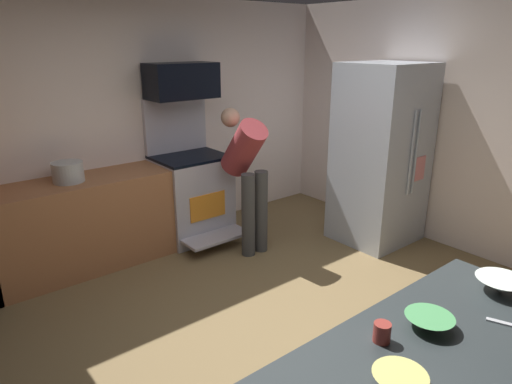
{
  "coord_description": "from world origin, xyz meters",
  "views": [
    {
      "loc": [
        -2.03,
        -2.25,
        2.15
      ],
      "look_at": [
        0.03,
        0.3,
        1.05
      ],
      "focal_mm": 31.7,
      "sensor_mm": 36.0,
      "label": 1
    }
  ],
  "objects_px": {
    "person_cook": "(247,170)",
    "mixing_bowl_prep": "(501,285)",
    "oven_range": "(191,193)",
    "stock_pot": "(68,172)",
    "mixing_bowl_large": "(400,380)",
    "refrigerator": "(381,155)",
    "mixing_bowl_small": "(429,322)",
    "mug_coffee": "(382,332)",
    "microwave": "(182,81)"
  },
  "relations": [
    {
      "from": "person_cook",
      "to": "mixing_bowl_prep",
      "type": "distance_m",
      "value": 2.77
    },
    {
      "from": "oven_range",
      "to": "stock_pot",
      "type": "height_order",
      "value": "oven_range"
    },
    {
      "from": "mixing_bowl_large",
      "to": "stock_pot",
      "type": "height_order",
      "value": "stock_pot"
    },
    {
      "from": "refrigerator",
      "to": "mixing_bowl_large",
      "type": "bearing_deg",
      "value": -142.43
    },
    {
      "from": "refrigerator",
      "to": "mixing_bowl_small",
      "type": "bearing_deg",
      "value": -139.56
    },
    {
      "from": "mug_coffee",
      "to": "stock_pot",
      "type": "distance_m",
      "value": 3.29
    },
    {
      "from": "refrigerator",
      "to": "mixing_bowl_small",
      "type": "relative_size",
      "value": 8.71
    },
    {
      "from": "refrigerator",
      "to": "mixing_bowl_large",
      "type": "relative_size",
      "value": 9.15
    },
    {
      "from": "mixing_bowl_prep",
      "to": "mug_coffee",
      "type": "relative_size",
      "value": 2.88
    },
    {
      "from": "oven_range",
      "to": "stock_pot",
      "type": "relative_size",
      "value": 5.55
    },
    {
      "from": "mug_coffee",
      "to": "refrigerator",
      "type": "bearing_deg",
      "value": 36.5
    },
    {
      "from": "mixing_bowl_small",
      "to": "mug_coffee",
      "type": "bearing_deg",
      "value": 163.67
    },
    {
      "from": "mixing_bowl_large",
      "to": "oven_range",
      "type": "bearing_deg",
      "value": 71.43
    },
    {
      "from": "refrigerator",
      "to": "person_cook",
      "type": "bearing_deg",
      "value": 152.42
    },
    {
      "from": "oven_range",
      "to": "mug_coffee",
      "type": "distance_m",
      "value": 3.44
    },
    {
      "from": "mixing_bowl_large",
      "to": "mixing_bowl_prep",
      "type": "distance_m",
      "value": 1.01
    },
    {
      "from": "mixing_bowl_prep",
      "to": "mug_coffee",
      "type": "bearing_deg",
      "value": 170.54
    },
    {
      "from": "mixing_bowl_large",
      "to": "person_cook",
      "type": "bearing_deg",
      "value": 62.78
    },
    {
      "from": "mixing_bowl_small",
      "to": "stock_pot",
      "type": "xyz_separation_m",
      "value": [
        -0.56,
        3.35,
        0.06
      ]
    },
    {
      "from": "microwave",
      "to": "person_cook",
      "type": "xyz_separation_m",
      "value": [
        0.28,
        -0.76,
        -0.86
      ]
    },
    {
      "from": "person_cook",
      "to": "mixing_bowl_prep",
      "type": "relative_size",
      "value": 5.8
    },
    {
      "from": "microwave",
      "to": "stock_pot",
      "type": "relative_size",
      "value": 2.63
    },
    {
      "from": "refrigerator",
      "to": "mixing_bowl_small",
      "type": "xyz_separation_m",
      "value": [
        -2.33,
        -1.99,
        -0.04
      ]
    },
    {
      "from": "person_cook",
      "to": "stock_pot",
      "type": "bearing_deg",
      "value": 156.6
    },
    {
      "from": "microwave",
      "to": "refrigerator",
      "type": "bearing_deg",
      "value": -42.31
    },
    {
      "from": "microwave",
      "to": "mixing_bowl_large",
      "type": "distance_m",
      "value": 3.84
    },
    {
      "from": "microwave",
      "to": "refrigerator",
      "type": "xyz_separation_m",
      "value": [
        1.59,
        -1.45,
        -0.78
      ]
    },
    {
      "from": "microwave",
      "to": "mixing_bowl_large",
      "type": "height_order",
      "value": "microwave"
    },
    {
      "from": "oven_range",
      "to": "person_cook",
      "type": "xyz_separation_m",
      "value": [
        0.28,
        -0.67,
        0.37
      ]
    },
    {
      "from": "oven_range",
      "to": "mixing_bowl_large",
      "type": "height_order",
      "value": "oven_range"
    },
    {
      "from": "refrigerator",
      "to": "oven_range",
      "type": "bearing_deg",
      "value": 139.53
    },
    {
      "from": "stock_pot",
      "to": "mixing_bowl_small",
      "type": "bearing_deg",
      "value": -80.57
    },
    {
      "from": "oven_range",
      "to": "stock_pot",
      "type": "bearing_deg",
      "value": 179.52
    },
    {
      "from": "mug_coffee",
      "to": "mixing_bowl_large",
      "type": "bearing_deg",
      "value": -129.68
    },
    {
      "from": "person_cook",
      "to": "mixing_bowl_large",
      "type": "distance_m",
      "value": 3.16
    },
    {
      "from": "microwave",
      "to": "mug_coffee",
      "type": "distance_m",
      "value": 3.59
    },
    {
      "from": "mixing_bowl_prep",
      "to": "oven_range",
      "type": "bearing_deg",
      "value": 87.23
    },
    {
      "from": "refrigerator",
      "to": "mixing_bowl_prep",
      "type": "relative_size",
      "value": 7.55
    },
    {
      "from": "oven_range",
      "to": "mixing_bowl_large",
      "type": "relative_size",
      "value": 7.35
    },
    {
      "from": "microwave",
      "to": "oven_range",
      "type": "bearing_deg",
      "value": -90.0
    },
    {
      "from": "microwave",
      "to": "mixing_bowl_prep",
      "type": "bearing_deg",
      "value": -92.7
    },
    {
      "from": "microwave",
      "to": "mixing_bowl_prep",
      "type": "relative_size",
      "value": 2.87
    },
    {
      "from": "refrigerator",
      "to": "person_cook",
      "type": "relative_size",
      "value": 1.3
    },
    {
      "from": "mixing_bowl_small",
      "to": "stock_pot",
      "type": "height_order",
      "value": "stock_pot"
    },
    {
      "from": "mug_coffee",
      "to": "mixing_bowl_prep",
      "type": "bearing_deg",
      "value": -9.46
    },
    {
      "from": "mug_coffee",
      "to": "stock_pot",
      "type": "bearing_deg",
      "value": 95.28
    },
    {
      "from": "mug_coffee",
      "to": "mixing_bowl_small",
      "type": "bearing_deg",
      "value": -16.33
    },
    {
      "from": "person_cook",
      "to": "mixing_bowl_large",
      "type": "bearing_deg",
      "value": -117.22
    },
    {
      "from": "oven_range",
      "to": "mixing_bowl_prep",
      "type": "height_order",
      "value": "oven_range"
    },
    {
      "from": "stock_pot",
      "to": "mug_coffee",
      "type": "bearing_deg",
      "value": -84.72
    }
  ]
}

